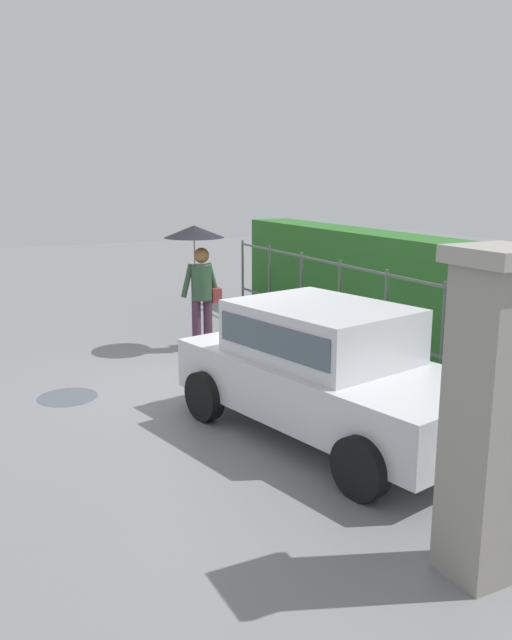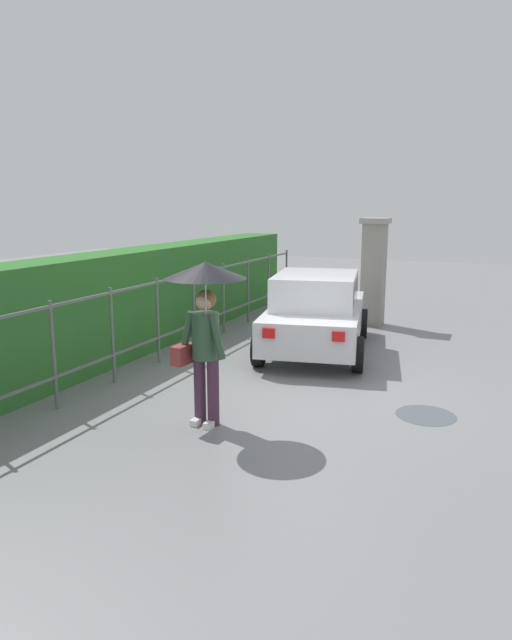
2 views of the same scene
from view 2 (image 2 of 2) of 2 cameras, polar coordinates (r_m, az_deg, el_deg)
name	(u,v)px [view 2 (image 2 of 2)]	position (r m, az deg, el deg)	size (l,w,h in m)	color
ground_plane	(305,387)	(8.75, 4.95, -6.72)	(40.00, 40.00, 0.00)	slate
car	(316,309)	(10.66, 6.04, 1.08)	(3.96, 2.45, 1.48)	silver
pedestrian	(205,306)	(6.89, -5.19, 1.41)	(0.99, 0.99, 2.08)	#47283D
gate_pillar	(374,271)	(13.13, 11.73, 4.85)	(0.60, 0.60, 2.42)	gray
fence_section	(177,310)	(10.49, -7.96, 0.98)	(11.28, 0.05, 1.50)	#59605B
hedge_row	(135,300)	(10.98, -12.09, 1.97)	(12.23, 0.90, 1.90)	#2D6B28
puddle_near	(426,415)	(7.94, 16.68, -9.15)	(0.79, 0.79, 0.00)	#4C545B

